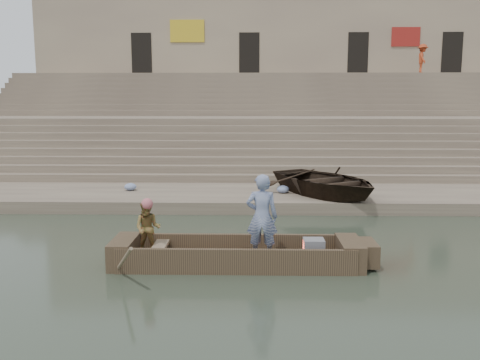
{
  "coord_description": "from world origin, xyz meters",
  "views": [
    {
      "loc": [
        -1.81,
        -10.35,
        3.75
      ],
      "look_at": [
        -2.15,
        4.43,
        1.4
      ],
      "focal_mm": 38.79,
      "sensor_mm": 36.0,
      "label": 1
    }
  ],
  "objects_px": {
    "standing_man": "(262,217)",
    "rowing_man": "(148,228)",
    "beached_rowboat": "(325,181)",
    "pedestrian": "(422,59)",
    "television": "(313,248)",
    "main_rowboat": "(236,261)"
  },
  "relations": [
    {
      "from": "main_rowboat",
      "to": "beached_rowboat",
      "type": "relative_size",
      "value": 1.07
    },
    {
      "from": "standing_man",
      "to": "rowing_man",
      "type": "bearing_deg",
      "value": -0.75
    },
    {
      "from": "beached_rowboat",
      "to": "pedestrian",
      "type": "relative_size",
      "value": 2.71
    },
    {
      "from": "rowing_man",
      "to": "television",
      "type": "relative_size",
      "value": 2.7
    },
    {
      "from": "main_rowboat",
      "to": "beached_rowboat",
      "type": "distance_m",
      "value": 7.19
    },
    {
      "from": "main_rowboat",
      "to": "rowing_man",
      "type": "xyz_separation_m",
      "value": [
        -2.0,
        0.03,
        0.73
      ]
    },
    {
      "from": "rowing_man",
      "to": "beached_rowboat",
      "type": "xyz_separation_m",
      "value": [
        4.9,
        6.51,
        0.04
      ]
    },
    {
      "from": "rowing_man",
      "to": "beached_rowboat",
      "type": "relative_size",
      "value": 0.27
    },
    {
      "from": "rowing_man",
      "to": "pedestrian",
      "type": "distance_m",
      "value": 24.71
    },
    {
      "from": "main_rowboat",
      "to": "television",
      "type": "xyz_separation_m",
      "value": [
        1.73,
        0.0,
        0.31
      ]
    },
    {
      "from": "standing_man",
      "to": "television",
      "type": "relative_size",
      "value": 4.13
    },
    {
      "from": "main_rowboat",
      "to": "television",
      "type": "bearing_deg",
      "value": 0.0
    },
    {
      "from": "rowing_man",
      "to": "television",
      "type": "bearing_deg",
      "value": 3.56
    },
    {
      "from": "television",
      "to": "beached_rowboat",
      "type": "relative_size",
      "value": 0.1
    },
    {
      "from": "standing_man",
      "to": "pedestrian",
      "type": "bearing_deg",
      "value": -111.55
    },
    {
      "from": "standing_man",
      "to": "television",
      "type": "xyz_separation_m",
      "value": [
        1.16,
        0.19,
        -0.75
      ]
    },
    {
      "from": "rowing_man",
      "to": "standing_man",
      "type": "bearing_deg",
      "value": -0.76
    },
    {
      "from": "television",
      "to": "beached_rowboat",
      "type": "height_order",
      "value": "beached_rowboat"
    },
    {
      "from": "beached_rowboat",
      "to": "pedestrian",
      "type": "bearing_deg",
      "value": 30.33
    },
    {
      "from": "beached_rowboat",
      "to": "standing_man",
      "type": "bearing_deg",
      "value": -140.46
    },
    {
      "from": "main_rowboat",
      "to": "pedestrian",
      "type": "distance_m",
      "value": 23.95
    },
    {
      "from": "television",
      "to": "pedestrian",
      "type": "distance_m",
      "value": 23.16
    }
  ]
}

